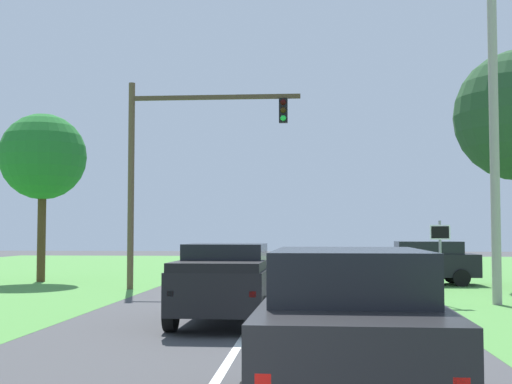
{
  "coord_description": "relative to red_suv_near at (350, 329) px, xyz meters",
  "views": [
    {
      "loc": [
        1.38,
        -4.21,
        2.19
      ],
      "look_at": [
        -0.23,
        16.56,
        3.35
      ],
      "focal_mm": 49.05,
      "sensor_mm": 36.0,
      "label": 1
    }
  ],
  "objects": [
    {
      "name": "ground_plane",
      "position": [
        -1.84,
        7.88,
        -1.04
      ],
      "size": [
        120.0,
        120.0,
        0.0
      ],
      "primitive_type": "plane",
      "color": "#424244"
    },
    {
      "name": "traffic_light",
      "position": [
        -5.62,
        17.67,
        4.07
      ],
      "size": [
        6.56,
        0.4,
        7.85
      ],
      "color": "brown",
      "rests_on": "ground_plane"
    },
    {
      "name": "keep_moving_sign",
      "position": [
        3.4,
        12.87,
        0.57
      ],
      "size": [
        0.6,
        0.09,
        2.5
      ],
      "color": "gray",
      "rests_on": "ground_plane"
    },
    {
      "name": "crossing_suv_far",
      "position": [
        4.2,
        20.81,
        -0.1
      ],
      "size": [
        4.31,
        2.1,
        1.77
      ],
      "color": "black",
      "rests_on": "ground_plane"
    },
    {
      "name": "utility_pole_right",
      "position": [
        5.09,
        13.06,
        3.72
      ],
      "size": [
        0.28,
        0.28,
        9.51
      ],
      "primitive_type": "cylinder",
      "color": "#9E998E",
      "rests_on": "ground_plane"
    },
    {
      "name": "red_suv_near",
      "position": [
        0.0,
        0.0,
        0.0
      ],
      "size": [
        2.31,
        4.75,
        1.96
      ],
      "color": "black",
      "rests_on": "ground_plane"
    },
    {
      "name": "pickup_truck_lead",
      "position": [
        -2.44,
        8.19,
        -0.05
      ],
      "size": [
        2.36,
        4.99,
        1.89
      ],
      "color": "black",
      "rests_on": "ground_plane"
    },
    {
      "name": "extra_tree_1",
      "position": [
        -12.09,
        21.19,
        4.37
      ],
      "size": [
        3.75,
        3.75,
        7.32
      ],
      "color": "#4C351E",
      "rests_on": "ground_plane"
    }
  ]
}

